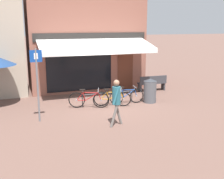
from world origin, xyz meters
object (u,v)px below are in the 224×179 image
bicycle_red (89,100)px  bicycle_blue (127,96)px  parking_sign (37,78)px  park_bench (152,83)px  bicycle_orange (112,98)px  pedestrian_adult (116,97)px  litter_bin (150,90)px

bicycle_red → bicycle_blue: 1.86m
parking_sign → park_bench: 7.20m
bicycle_red → bicycle_orange: bearing=14.5°
bicycle_blue → pedestrian_adult: size_ratio=0.96×
bicycle_red → litter_bin: size_ratio=1.52×
bicycle_orange → parking_sign: (-3.30, -0.96, 1.32)m
pedestrian_adult → litter_bin: (2.62, 2.43, -0.50)m
bicycle_orange → litter_bin: (1.93, 0.05, 0.21)m
bicycle_blue → litter_bin: size_ratio=1.44×
bicycle_red → parking_sign: (-2.24, -1.05, 1.30)m
pedestrian_adult → litter_bin: pedestrian_adult is taller
bicycle_orange → park_bench: size_ratio=1.01×
bicycle_red → bicycle_orange: bicycle_red is taller
bicycle_red → bicycle_orange: size_ratio=1.07×
bicycle_orange → litter_bin: size_ratio=1.42×
bicycle_red → litter_bin: 3.00m
bicycle_orange → parking_sign: bearing=-141.6°
pedestrian_adult → parking_sign: 3.03m
bicycle_orange → bicycle_blue: bicycle_orange is taller
bicycle_red → parking_sign: size_ratio=0.63×
parking_sign → park_bench: (6.42, 3.03, -1.22)m
pedestrian_adult → bicycle_red: bearing=96.0°
bicycle_red → pedestrian_adult: bearing=-61.9°
pedestrian_adult → parking_sign: size_ratio=0.62×
park_bench → bicycle_red: bearing=-152.9°
bicycle_blue → litter_bin: bearing=-2.7°
bicycle_red → bicycle_orange: 1.07m
bicycle_blue → parking_sign: size_ratio=0.59×
bicycle_red → pedestrian_adult: pedestrian_adult is taller
bicycle_orange → park_bench: park_bench is taller
pedestrian_adult → litter_bin: 3.61m
bicycle_blue → parking_sign: (-4.09, -1.15, 1.32)m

